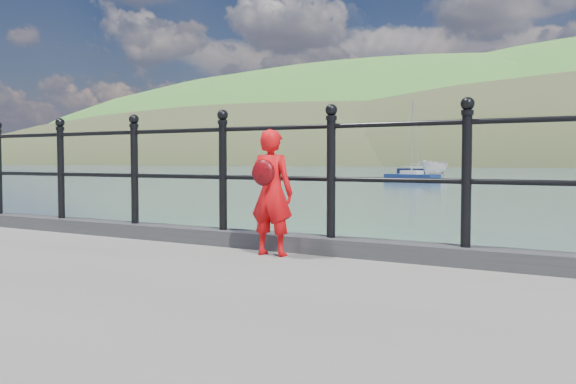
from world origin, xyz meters
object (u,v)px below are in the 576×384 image
Objects in this scene: railing at (274,162)px; sailboat_left at (418,171)px; sailboat_port at (412,179)px; child at (271,192)px; launch_white at (434,168)px.

sailboat_left reaches higher than railing.
railing is at bearing -74.84° from sailboat_left.
sailboat_port is 0.86× the size of sailboat_left.
child is at bearing -74.79° from sailboat_left.
sailboat_port is (-13.63, 43.34, -1.23)m from child.
railing is at bearing -66.32° from child.
sailboat_left is at bearing 127.85° from launch_white.
launch_white is (-17.16, 61.26, -0.90)m from railing.
child is 45.45m from sailboat_port.
sailboat_port reaches higher than child.
launch_white is 0.60× the size of sailboat_left.
child is at bearing -62.29° from railing.
sailboat_left is (-10.57, 33.42, -0.00)m from sailboat_port.
child is at bearing -60.78° from launch_white.
launch_white is at bearing -78.31° from child.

